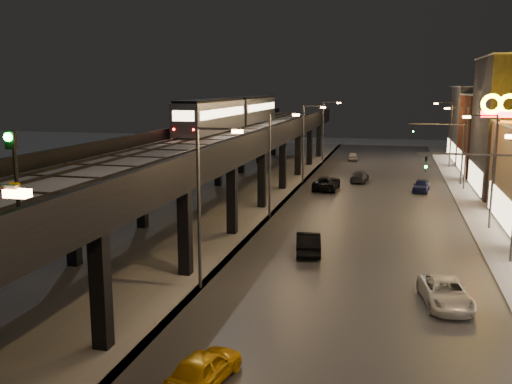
# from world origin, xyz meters

# --- Properties ---
(road_surface) EXTENTS (17.00, 120.00, 0.06)m
(road_surface) POSITION_xyz_m (7.50, 35.00, 0.03)
(road_surface) COLOR #46474D
(road_surface) RESTS_ON ground
(sidewalk_right) EXTENTS (4.00, 120.00, 0.14)m
(sidewalk_right) POSITION_xyz_m (17.50, 35.00, 0.07)
(sidewalk_right) COLOR #9FA1A8
(sidewalk_right) RESTS_ON ground
(under_viaduct_pavement) EXTENTS (11.00, 120.00, 0.06)m
(under_viaduct_pavement) POSITION_xyz_m (-6.00, 35.00, 0.03)
(under_viaduct_pavement) COLOR #9FA1A8
(under_viaduct_pavement) RESTS_ON ground
(elevated_viaduct) EXTENTS (9.00, 100.00, 6.30)m
(elevated_viaduct) POSITION_xyz_m (-6.00, 31.84, 5.62)
(elevated_viaduct) COLOR black
(elevated_viaduct) RESTS_ON ground
(viaduct_trackbed) EXTENTS (8.40, 100.00, 0.32)m
(viaduct_trackbed) POSITION_xyz_m (-6.01, 31.97, 6.39)
(viaduct_trackbed) COLOR #B2B7C1
(viaduct_trackbed) RESTS_ON elevated_viaduct
(viaduct_parapet_streetside) EXTENTS (0.30, 100.00, 1.10)m
(viaduct_parapet_streetside) POSITION_xyz_m (-1.65, 32.00, 6.85)
(viaduct_parapet_streetside) COLOR black
(viaduct_parapet_streetside) RESTS_ON elevated_viaduct
(viaduct_parapet_far) EXTENTS (0.30, 100.00, 1.10)m
(viaduct_parapet_far) POSITION_xyz_m (-10.35, 32.00, 6.85)
(viaduct_parapet_far) COLOR black
(viaduct_parapet_far) RESTS_ON elevated_viaduct
(building_f) EXTENTS (12.20, 16.20, 11.16)m
(building_f) POSITION_xyz_m (23.99, 76.00, 5.58)
(building_f) COLOR #3A3A3F
(building_f) RESTS_ON ground
(streetlight_left_1) EXTENTS (2.57, 0.28, 9.00)m
(streetlight_left_1) POSITION_xyz_m (-0.43, 13.00, 5.24)
(streetlight_left_1) COLOR #38383A
(streetlight_left_1) RESTS_ON ground
(streetlight_left_2) EXTENTS (2.57, 0.28, 9.00)m
(streetlight_left_2) POSITION_xyz_m (-0.43, 31.00, 5.24)
(streetlight_left_2) COLOR #38383A
(streetlight_left_2) RESTS_ON ground
(streetlight_right_2) EXTENTS (2.56, 0.28, 9.00)m
(streetlight_right_2) POSITION_xyz_m (16.73, 31.00, 5.24)
(streetlight_right_2) COLOR #38383A
(streetlight_right_2) RESTS_ON ground
(streetlight_left_3) EXTENTS (2.57, 0.28, 9.00)m
(streetlight_left_3) POSITION_xyz_m (-0.43, 49.00, 5.24)
(streetlight_left_3) COLOR #38383A
(streetlight_left_3) RESTS_ON ground
(streetlight_right_3) EXTENTS (2.56, 0.28, 9.00)m
(streetlight_right_3) POSITION_xyz_m (16.73, 49.00, 5.24)
(streetlight_right_3) COLOR #38383A
(streetlight_right_3) RESTS_ON ground
(streetlight_left_4) EXTENTS (2.57, 0.28, 9.00)m
(streetlight_left_4) POSITION_xyz_m (-0.43, 67.00, 5.24)
(streetlight_left_4) COLOR #38383A
(streetlight_left_4) RESTS_ON ground
(streetlight_right_4) EXTENTS (2.56, 0.28, 9.00)m
(streetlight_right_4) POSITION_xyz_m (16.73, 67.00, 5.24)
(streetlight_right_4) COLOR #38383A
(streetlight_right_4) RESTS_ON ground
(traffic_light_rig_a) EXTENTS (6.10, 0.34, 7.00)m
(traffic_light_rig_a) POSITION_xyz_m (15.84, 22.00, 4.50)
(traffic_light_rig_a) COLOR #38383A
(traffic_light_rig_a) RESTS_ON ground
(traffic_light_rig_b) EXTENTS (6.10, 0.34, 7.00)m
(traffic_light_rig_b) POSITION_xyz_m (15.84, 52.00, 4.50)
(traffic_light_rig_b) COLOR #38383A
(traffic_light_rig_b) RESTS_ON ground
(subway_train) EXTENTS (2.71, 32.79, 3.23)m
(subway_train) POSITION_xyz_m (-8.50, 47.67, 8.22)
(subway_train) COLOR gray
(subway_train) RESTS_ON viaduct_trackbed
(rail_signal) EXTENTS (0.36, 0.44, 3.11)m
(rail_signal) POSITION_xyz_m (-2.10, -0.27, 8.83)
(rail_signal) COLOR black
(rail_signal) RESTS_ON viaduct_trackbed
(car_taxi) EXTENTS (2.32, 4.06, 1.30)m
(car_taxi) POSITION_xyz_m (2.91, 3.13, 0.65)
(car_taxi) COLOR #DF9E07
(car_taxi) RESTS_ON ground
(car_near_white) EXTENTS (2.30, 4.73, 1.49)m
(car_near_white) POSITION_xyz_m (4.16, 20.97, 0.75)
(car_near_white) COLOR black
(car_near_white) RESTS_ON ground
(car_mid_silver) EXTENTS (2.68, 5.46, 1.49)m
(car_mid_silver) POSITION_xyz_m (2.50, 45.35, 0.75)
(car_mid_silver) COLOR black
(car_mid_silver) RESTS_ON ground
(car_mid_dark) EXTENTS (2.11, 4.50, 1.27)m
(car_mid_dark) POSITION_xyz_m (5.66, 51.21, 0.64)
(car_mid_dark) COLOR #33373D
(car_mid_dark) RESTS_ON ground
(car_far_white) EXTENTS (1.88, 3.84, 1.26)m
(car_far_white) POSITION_xyz_m (3.37, 71.25, 0.63)
(car_far_white) COLOR silver
(car_far_white) RESTS_ON ground
(car_onc_dark) EXTENTS (2.85, 5.00, 1.32)m
(car_onc_dark) POSITION_xyz_m (12.35, 13.49, 0.66)
(car_onc_dark) COLOR silver
(car_onc_dark) RESTS_ON ground
(car_onc_red) EXTENTS (2.08, 4.06, 1.32)m
(car_onc_red) POSITION_xyz_m (12.44, 46.50, 0.66)
(car_onc_red) COLOR #151C4D
(car_onc_red) RESTS_ON ground
(sign_mcdonalds) EXTENTS (3.12, 0.79, 10.49)m
(sign_mcdonalds) POSITION_xyz_m (18.00, 36.22, 8.60)
(sign_mcdonalds) COLOR #38383A
(sign_mcdonalds) RESTS_ON ground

